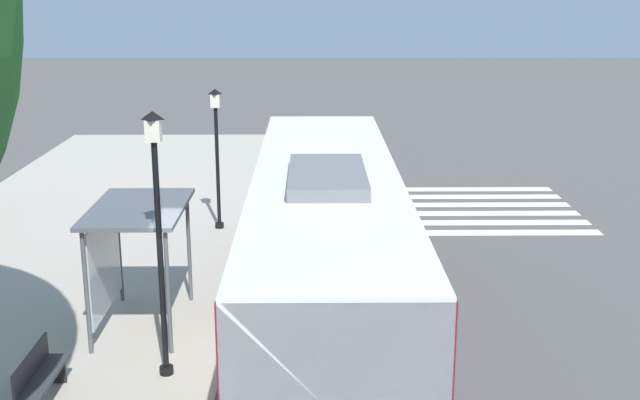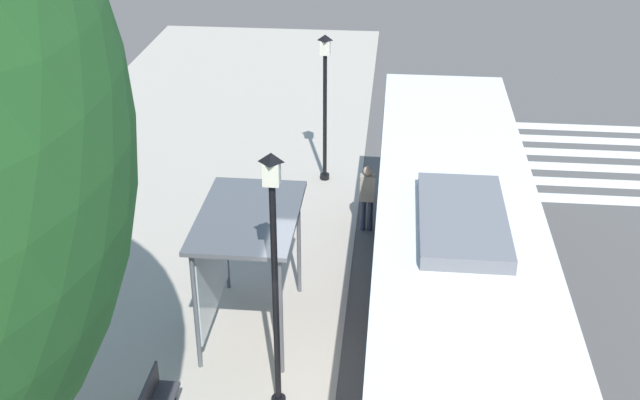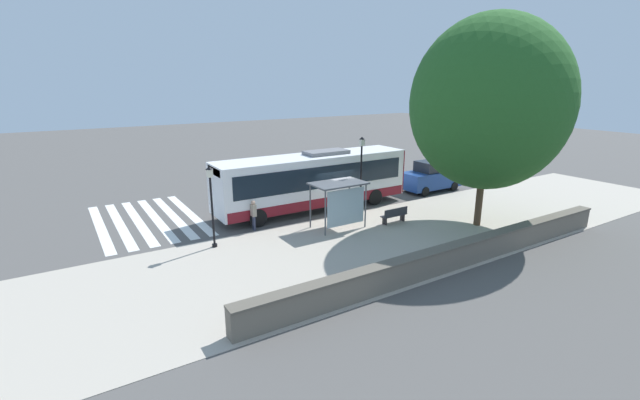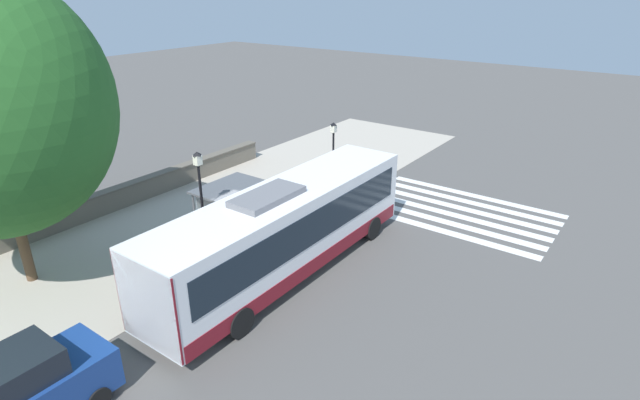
{
  "view_description": "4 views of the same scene",
  "coord_description": "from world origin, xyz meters",
  "px_view_note": "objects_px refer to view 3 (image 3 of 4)",
  "views": [
    {
      "loc": [
        1.6,
        -13.4,
        6.59
      ],
      "look_at": [
        1.75,
        0.99,
        2.68
      ],
      "focal_mm": 45.0,
      "sensor_mm": 36.0,
      "label": 1
    },
    {
      "loc": [
        0.76,
        -10.89,
        9.25
      ],
      "look_at": [
        -0.7,
        3.93,
        1.46
      ],
      "focal_mm": 45.0,
      "sensor_mm": 36.0,
      "label": 2
    },
    {
      "loc": [
        -19.55,
        13.66,
        7.57
      ],
      "look_at": [
        -0.33,
        1.61,
        1.23
      ],
      "focal_mm": 24.0,
      "sensor_mm": 36.0,
      "label": 3
    },
    {
      "loc": [
        12.46,
        -11.79,
        10.03
      ],
      "look_at": [
        1.39,
        3.49,
        1.88
      ],
      "focal_mm": 28.0,
      "sensor_mm": 36.0,
      "label": 4
    }
  ],
  "objects_px": {
    "bus": "(314,180)",
    "shade_tree": "(489,103)",
    "bus_shelter": "(340,191)",
    "pedestrian": "(254,213)",
    "street_lamp_near": "(361,171)",
    "bench": "(394,215)",
    "street_lamp_far": "(212,200)",
    "parked_car_behind_bus": "(431,177)"
  },
  "relations": [
    {
      "from": "bus",
      "to": "shade_tree",
      "type": "xyz_separation_m",
      "value": [
        -7.29,
        -5.95,
        4.64
      ]
    },
    {
      "from": "bus_shelter",
      "to": "shade_tree",
      "type": "bearing_deg",
      "value": -118.12
    },
    {
      "from": "pedestrian",
      "to": "street_lamp_near",
      "type": "distance_m",
      "value": 6.42
    },
    {
      "from": "bench",
      "to": "street_lamp_far",
      "type": "height_order",
      "value": "street_lamp_far"
    },
    {
      "from": "street_lamp_far",
      "to": "pedestrian",
      "type": "bearing_deg",
      "value": -64.6
    },
    {
      "from": "bus",
      "to": "parked_car_behind_bus",
      "type": "distance_m",
      "value": 9.48
    },
    {
      "from": "bus_shelter",
      "to": "shade_tree",
      "type": "distance_m",
      "value": 8.72
    },
    {
      "from": "bus_shelter",
      "to": "bench",
      "type": "distance_m",
      "value": 3.54
    },
    {
      "from": "shade_tree",
      "to": "bus_shelter",
      "type": "bearing_deg",
      "value": 61.88
    },
    {
      "from": "pedestrian",
      "to": "street_lamp_near",
      "type": "bearing_deg",
      "value": -101.01
    },
    {
      "from": "street_lamp_far",
      "to": "shade_tree",
      "type": "distance_m",
      "value": 14.48
    },
    {
      "from": "pedestrian",
      "to": "street_lamp_far",
      "type": "distance_m",
      "value": 3.13
    },
    {
      "from": "bench",
      "to": "parked_car_behind_bus",
      "type": "distance_m",
      "value": 8.21
    },
    {
      "from": "bus_shelter",
      "to": "pedestrian",
      "type": "bearing_deg",
      "value": 61.8
    },
    {
      "from": "bus",
      "to": "pedestrian",
      "type": "bearing_deg",
      "value": 109.21
    },
    {
      "from": "bus_shelter",
      "to": "bench",
      "type": "bearing_deg",
      "value": -106.77
    },
    {
      "from": "bench",
      "to": "shade_tree",
      "type": "relative_size",
      "value": 0.15
    },
    {
      "from": "shade_tree",
      "to": "pedestrian",
      "type": "bearing_deg",
      "value": 61.85
    },
    {
      "from": "bench",
      "to": "parked_car_behind_bus",
      "type": "xyz_separation_m",
      "value": [
        4.12,
        -7.07,
        0.55
      ]
    },
    {
      "from": "bus",
      "to": "street_lamp_far",
      "type": "relative_size",
      "value": 3.13
    },
    {
      "from": "street_lamp_far",
      "to": "bench",
      "type": "bearing_deg",
      "value": -100.88
    },
    {
      "from": "bench",
      "to": "street_lamp_near",
      "type": "relative_size",
      "value": 0.35
    },
    {
      "from": "pedestrian",
      "to": "bus",
      "type": "bearing_deg",
      "value": -70.79
    },
    {
      "from": "street_lamp_near",
      "to": "pedestrian",
      "type": "bearing_deg",
      "value": 78.99
    },
    {
      "from": "street_lamp_far",
      "to": "bus",
      "type": "bearing_deg",
      "value": -68.54
    },
    {
      "from": "street_lamp_far",
      "to": "street_lamp_near",
      "type": "bearing_deg",
      "value": -89.81
    },
    {
      "from": "pedestrian",
      "to": "street_lamp_near",
      "type": "xyz_separation_m",
      "value": [
        -1.18,
        -6.05,
        1.78
      ]
    },
    {
      "from": "bus",
      "to": "parked_car_behind_bus",
      "type": "relative_size",
      "value": 2.75
    },
    {
      "from": "parked_car_behind_bus",
      "to": "pedestrian",
      "type": "bearing_deg",
      "value": 94.4
    },
    {
      "from": "street_lamp_near",
      "to": "street_lamp_far",
      "type": "bearing_deg",
      "value": 90.19
    },
    {
      "from": "bus_shelter",
      "to": "street_lamp_far",
      "type": "height_order",
      "value": "street_lamp_far"
    },
    {
      "from": "street_lamp_near",
      "to": "street_lamp_far",
      "type": "xyz_separation_m",
      "value": [
        -0.03,
        8.59,
        -0.42
      ]
    },
    {
      "from": "street_lamp_far",
      "to": "shade_tree",
      "type": "xyz_separation_m",
      "value": [
        -4.46,
        -13.13,
        4.16
      ]
    },
    {
      "from": "bus_shelter",
      "to": "parked_car_behind_bus",
      "type": "xyz_separation_m",
      "value": [
        3.21,
        -10.11,
        -1.02
      ]
    },
    {
      "from": "street_lamp_near",
      "to": "street_lamp_far",
      "type": "relative_size",
      "value": 1.19
    },
    {
      "from": "pedestrian",
      "to": "shade_tree",
      "type": "distance_m",
      "value": 13.22
    },
    {
      "from": "bench",
      "to": "parked_car_behind_bus",
      "type": "bearing_deg",
      "value": -59.77
    },
    {
      "from": "bus",
      "to": "bus_shelter",
      "type": "height_order",
      "value": "bus"
    },
    {
      "from": "shade_tree",
      "to": "parked_car_behind_bus",
      "type": "xyz_separation_m",
      "value": [
        6.75,
        -3.48,
        -5.44
      ]
    },
    {
      "from": "pedestrian",
      "to": "parked_car_behind_bus",
      "type": "height_order",
      "value": "parked_car_behind_bus"
    },
    {
      "from": "bus_shelter",
      "to": "street_lamp_near",
      "type": "relative_size",
      "value": 0.61
    },
    {
      "from": "street_lamp_near",
      "to": "shade_tree",
      "type": "distance_m",
      "value": 7.4
    }
  ]
}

